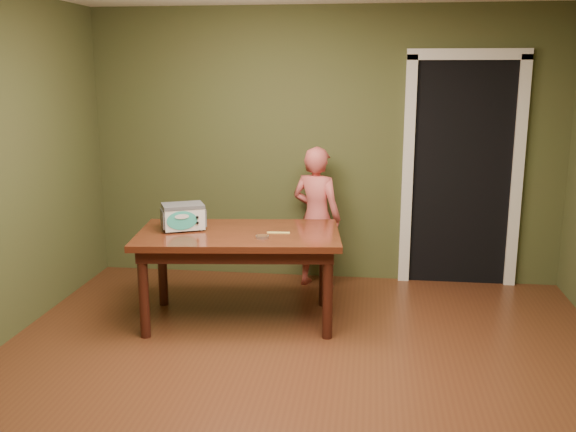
{
  "coord_description": "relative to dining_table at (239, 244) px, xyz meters",
  "views": [
    {
      "loc": [
        0.45,
        -3.62,
        2.02
      ],
      "look_at": [
        -0.15,
        1.0,
        0.95
      ],
      "focal_mm": 40.0,
      "sensor_mm": 36.0,
      "label": 1
    }
  ],
  "objects": [
    {
      "name": "room_shell",
      "position": [
        0.58,
        -1.25,
        1.06
      ],
      "size": [
        4.52,
        5.02,
        2.61
      ],
      "color": "#414424",
      "rests_on": "ground"
    },
    {
      "name": "baking_pan",
      "position": [
        0.22,
        -0.17,
        0.11
      ],
      "size": [
        0.1,
        0.1,
        0.02
      ],
      "color": "silver",
      "rests_on": "dining_table"
    },
    {
      "name": "floor",
      "position": [
        0.58,
        -1.25,
        -0.65
      ],
      "size": [
        5.0,
        5.0,
        0.0
      ],
      "primitive_type": "plane",
      "color": "#502917",
      "rests_on": "ground"
    },
    {
      "name": "child",
      "position": [
        0.54,
        0.95,
        0.02
      ],
      "size": [
        0.57,
        0.48,
        1.33
      ],
      "primitive_type": "imported",
      "rotation": [
        0.0,
        0.0,
        2.75
      ],
      "color": "#C65551",
      "rests_on": "floor"
    },
    {
      "name": "doorway",
      "position": [
        1.88,
        1.53,
        0.41
      ],
      "size": [
        1.1,
        0.66,
        2.25
      ],
      "color": "black",
      "rests_on": "ground"
    },
    {
      "name": "dining_table",
      "position": [
        0.0,
        0.0,
        0.0
      ],
      "size": [
        1.69,
        1.08,
        0.75
      ],
      "rotation": [
        0.0,
        0.0,
        0.12
      ],
      "color": "#3E1A0E",
      "rests_on": "floor"
    },
    {
      "name": "spatula",
      "position": [
        0.32,
        0.0,
        0.1
      ],
      "size": [
        0.18,
        0.04,
        0.01
      ],
      "primitive_type": "cube",
      "rotation": [
        0.0,
        0.0,
        0.07
      ],
      "color": "#EBD766",
      "rests_on": "dining_table"
    },
    {
      "name": "toy_oven",
      "position": [
        -0.46,
        0.01,
        0.21
      ],
      "size": [
        0.4,
        0.34,
        0.21
      ],
      "rotation": [
        0.0,
        0.0,
        0.43
      ],
      "color": "#4C4F54",
      "rests_on": "dining_table"
    }
  ]
}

